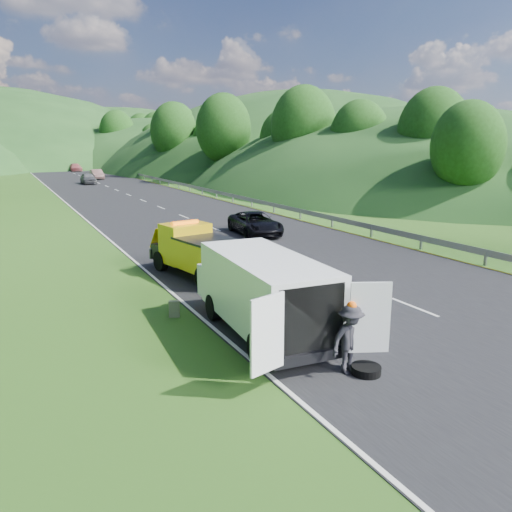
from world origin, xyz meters
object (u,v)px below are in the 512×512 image
white_van (263,290)px  worker (349,373)px  child (279,326)px  woman (216,313)px  spare_tire (366,374)px  suitcase (174,309)px  passing_suv (255,235)px  tow_truck (197,251)px

white_van → worker: white_van is taller
child → worker: worker is taller
woman → child: bearing=-155.4°
child → spare_tire: size_ratio=1.26×
suitcase → passing_suv: 15.02m
worker → suitcase: 6.41m
tow_truck → white_van: size_ratio=0.80×
spare_tire → worker: bearing=143.7°
woman → suitcase: 1.39m
white_van → worker: (0.67, -3.27, -1.35)m
spare_tire → passing_suv: size_ratio=0.15×
woman → suitcase: (-1.33, 0.30, 0.27)m
child → passing_suv: (6.43, 14.25, 0.00)m
child → spare_tire: child is taller
woman → passing_suv: size_ratio=0.34×
woman → spare_tire: 6.02m
white_van → suitcase: bearing=129.8°
spare_tire → child: bearing=93.7°
woman → child: woman is taller
child → suitcase: suitcase is taller
white_van → passing_suv: (7.19, 14.57, -1.35)m
tow_truck → spare_tire: 10.65m
suitcase → passing_suv: bearing=52.9°
white_van → woman: 2.72m
suitcase → tow_truck: bearing=60.9°
child → tow_truck: bearing=128.3°
white_van → passing_suv: 16.30m
woman → child: (1.31, -1.98, 0.00)m
passing_suv → spare_tire: bearing=-102.3°
spare_tire → white_van: bearing=106.0°
tow_truck → white_van: 7.11m
worker → child: bearing=82.3°
tow_truck → suitcase: bearing=-130.0°
suitcase → spare_tire: (2.88, -6.11, -0.27)m
tow_truck → child: tow_truck is taller
child → worker: bearing=-54.2°
tow_truck → worker: (0.06, -10.35, -1.10)m
woman → worker: size_ratio=0.94×
child → passing_suv: passing_suv is taller
white_van → suitcase: (-1.88, 2.60, -1.08)m
spare_tire → suitcase: bearing=115.3°
worker → spare_tire: (0.33, -0.24, 0.00)m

